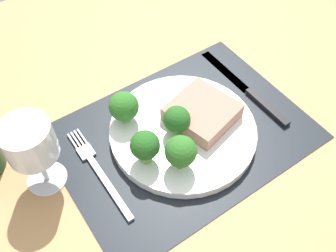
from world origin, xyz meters
TOP-DOWN VIEW (x-y plane):
  - ground_plane at (0.00, 0.00)cm, footprint 140.00×110.00cm
  - placemat at (0.00, 0.00)cm, footprint 41.43×30.04cm
  - plate at (0.00, 0.00)cm, footprint 24.51×24.51cm
  - steak at (3.87, 0.26)cm, footprint 11.96×12.03cm
  - broccoli_center at (-1.34, 0.06)cm, footprint 4.37×4.37cm
  - broccoli_back_left at (-8.37, -1.73)cm, footprint 4.55×4.55cm
  - broccoli_front_edge at (-4.62, -5.62)cm, footprint 4.85×4.85cm
  - broccoli_near_fork at (-6.94, 6.97)cm, footprint 4.93×4.93cm
  - fork at (-15.24, 1.42)cm, footprint 2.40×19.20cm
  - knife at (15.71, 0.53)cm, footprint 1.80×23.00cm
  - wine_glass at (-22.40, 5.05)cm, footprint 7.22×7.22cm

SIDE VIEW (x-z plane):
  - ground_plane at x=0.00cm, z-range -3.00..0.00cm
  - placemat at x=0.00cm, z-range 0.00..0.30cm
  - fork at x=-15.24cm, z-range 0.30..0.80cm
  - knife at x=15.71cm, z-range 0.20..1.00cm
  - plate at x=0.00cm, z-range 0.30..1.90cm
  - steak at x=3.87cm, z-range 1.90..4.67cm
  - broccoli_center at x=-1.34cm, z-range 2.35..7.77cm
  - broccoli_near_fork at x=-6.94cm, z-range 2.27..8.11cm
  - broccoli_back_left at x=-8.37cm, z-range 2.48..8.58cm
  - broccoli_front_edge at x=-4.62cm, z-range 2.51..8.73cm
  - wine_glass at x=-22.40cm, z-range 2.86..15.82cm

